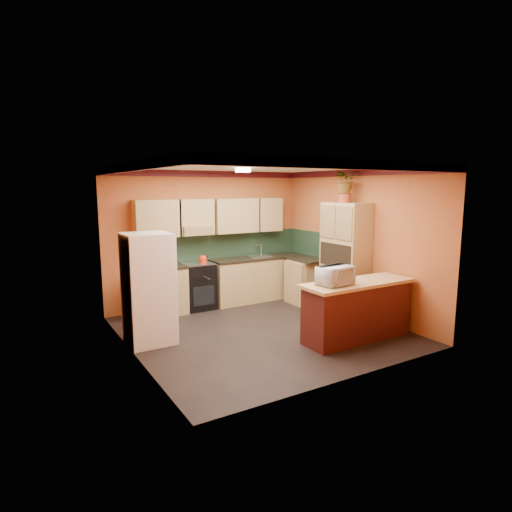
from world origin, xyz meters
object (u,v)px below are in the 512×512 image
Objects in this scene: fridge at (148,289)px; stove at (198,286)px; microwave at (335,276)px; breakfast_bar at (357,312)px; pantry at (345,259)px; base_cabinets_back at (226,283)px.

stove is at bearing 44.44° from fridge.
microwave reaches higher than stove.
breakfast_bar is at bearing -5.94° from microwave.
pantry reaches higher than breakfast_bar.
fridge is 0.81× the size of pantry.
microwave is (-0.47, 0.00, 0.63)m from breakfast_bar.
stove reaches higher than breakfast_bar.
microwave is (2.37, -1.53, 0.22)m from fridge.
pantry reaches higher than base_cabinets_back.
stove is 3.11m from microwave.
stove is at bearing 102.92° from microwave.
microwave is (0.36, -2.89, 0.63)m from base_cabinets_back.
pantry is 1.67m from microwave.
pantry is at bearing -6.44° from fridge.
base_cabinets_back is 7.05× the size of microwave.
pantry is (1.59, -1.76, 0.61)m from base_cabinets_back.
pantry reaches higher than fridge.
base_cabinets_back is at bearing 132.02° from pantry.
microwave is at bearing -32.84° from fridge.
pantry is (2.21, -1.76, 0.59)m from stove.
breakfast_bar is 3.48× the size of microwave.
stove is 1.76× the size of microwave.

